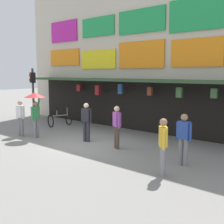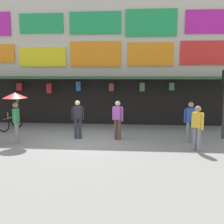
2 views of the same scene
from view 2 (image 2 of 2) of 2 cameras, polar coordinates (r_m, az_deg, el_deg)
ground_plane at (r=11.61m, az=-6.11°, el=-6.13°), size 80.00×80.00×0.00m
shopfront at (r=15.78m, az=-3.12°, el=12.22°), size 18.00×2.60×8.00m
bicycle_parked at (r=14.70m, az=-20.39°, el=-1.97°), size 0.94×1.28×1.05m
pedestrian_in_purple at (r=10.45m, az=17.35°, el=-2.75°), size 0.39×0.44×1.68m
pedestrian_in_blue at (r=11.69m, az=1.19°, el=-1.23°), size 0.48×0.36×1.68m
pedestrian_with_umbrella at (r=11.63m, az=-19.48°, el=1.70°), size 0.96×0.96×2.08m
pedestrian_in_white at (r=11.67m, az=15.98°, el=-1.39°), size 0.53×0.35×1.68m
pedestrian_in_green at (r=11.94m, az=-7.15°, el=-1.09°), size 0.52×0.30×1.68m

